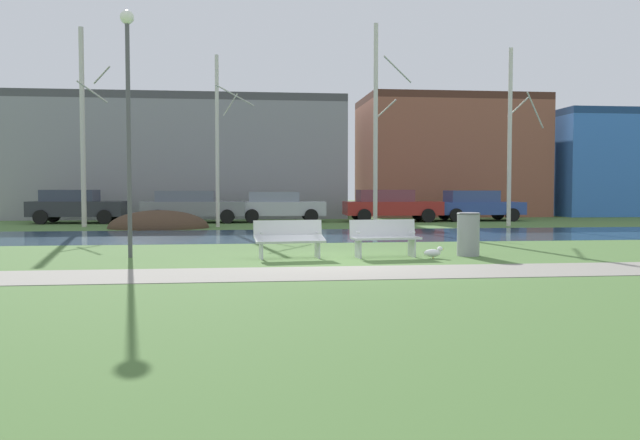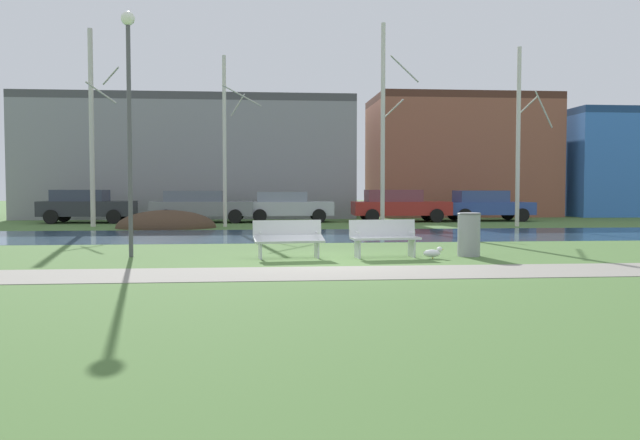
% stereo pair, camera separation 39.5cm
% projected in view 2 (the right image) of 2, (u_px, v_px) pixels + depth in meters
% --- Properties ---
extents(ground_plane, '(120.00, 120.00, 0.00)m').
position_uv_depth(ground_plane, '(308.00, 231.00, 24.39)').
color(ground_plane, '#476B33').
extents(paved_path_strip, '(60.00, 2.01, 0.01)m').
position_uv_depth(paved_path_strip, '(354.00, 273.00, 12.51)').
color(paved_path_strip, gray).
rests_on(paved_path_strip, ground).
extents(river_band, '(80.00, 6.25, 0.01)m').
position_uv_depth(river_band, '(312.00, 235.00, 22.40)').
color(river_band, '#33516B').
rests_on(river_band, ground).
extents(soil_mound, '(4.01, 3.24, 1.44)m').
position_uv_depth(soil_mound, '(166.00, 228.00, 26.60)').
color(soil_mound, '#423021').
rests_on(soil_mound, ground).
extents(bench_left, '(1.65, 0.73, 0.87)m').
position_uv_depth(bench_left, '(288.00, 238.00, 15.10)').
color(bench_left, silver).
rests_on(bench_left, ground).
extents(bench_right, '(1.65, 0.73, 0.87)m').
position_uv_depth(bench_right, '(384.00, 237.00, 15.30)').
color(bench_right, silver).
rests_on(bench_right, ground).
extents(trash_bin, '(0.55, 0.55, 1.03)m').
position_uv_depth(trash_bin, '(469.00, 234.00, 15.56)').
color(trash_bin, gray).
rests_on(trash_bin, ground).
extents(seagull, '(0.48, 0.18, 0.27)m').
position_uv_depth(seagull, '(433.00, 253.00, 15.04)').
color(seagull, white).
rests_on(seagull, ground).
extents(streetlamp, '(0.32, 0.32, 5.68)m').
position_uv_depth(streetlamp, '(129.00, 95.00, 15.22)').
color(streetlamp, '#4C4C51').
rests_on(streetlamp, ground).
extents(birch_far_left, '(1.29, 2.22, 8.15)m').
position_uv_depth(birch_far_left, '(92.00, 126.00, 27.17)').
color(birch_far_left, beige).
rests_on(birch_far_left, ground).
extents(birch_left, '(1.61, 2.35, 7.05)m').
position_uv_depth(birch_left, '(225.00, 139.00, 27.12)').
color(birch_left, beige).
rests_on(birch_left, ground).
extents(birch_center_left, '(1.60, 2.36, 8.47)m').
position_uv_depth(birch_center_left, '(384.00, 123.00, 27.53)').
color(birch_center_left, beige).
rests_on(birch_center_left, ground).
extents(birch_center, '(1.49, 2.20, 7.44)m').
position_uv_depth(birch_center, '(519.00, 136.00, 27.35)').
color(birch_center, beige).
rests_on(birch_center, ground).
extents(parked_van_nearest_dark, '(4.18, 2.14, 1.52)m').
position_uv_depth(parked_van_nearest_dark, '(86.00, 205.00, 30.34)').
color(parked_van_nearest_dark, '#282B30').
rests_on(parked_van_nearest_dark, ground).
extents(parked_sedan_second_grey, '(4.70, 2.13, 1.47)m').
position_uv_depth(parked_sedan_second_grey, '(201.00, 206.00, 30.61)').
color(parked_sedan_second_grey, slate).
rests_on(parked_sedan_second_grey, ground).
extents(parked_hatch_third_silver, '(4.16, 1.97, 1.42)m').
position_uv_depth(parked_hatch_third_silver, '(287.00, 206.00, 31.10)').
color(parked_hatch_third_silver, '#B2B5BC').
rests_on(parked_hatch_third_silver, ground).
extents(parked_wagon_fourth_red, '(4.62, 2.10, 1.52)m').
position_uv_depth(parked_wagon_fourth_red, '(398.00, 205.00, 31.39)').
color(parked_wagon_fourth_red, maroon).
rests_on(parked_wagon_fourth_red, ground).
extents(parked_suv_fifth_blue, '(4.24, 2.16, 1.48)m').
position_uv_depth(parked_suv_fifth_blue, '(485.00, 205.00, 32.06)').
color(parked_suv_fifth_blue, '#2D4793').
rests_on(parked_suv_fifth_blue, ground).
extents(building_grey_warehouse, '(17.51, 7.45, 6.47)m').
position_uv_depth(building_grey_warehouse, '(193.00, 159.00, 36.89)').
color(building_grey_warehouse, gray).
rests_on(building_grey_warehouse, ground).
extents(building_brick_low, '(10.07, 6.16, 6.85)m').
position_uv_depth(building_brick_low, '(459.00, 157.00, 38.39)').
color(building_brick_low, brown).
rests_on(building_brick_low, ground).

